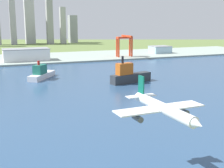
{
  "coord_description": "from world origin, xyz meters",
  "views": [
    {
      "loc": [
        -75.59,
        -6.16,
        60.89
      ],
      "look_at": [
        -11.61,
        152.95,
        24.7
      ],
      "focal_mm": 48.1,
      "sensor_mm": 36.0,
      "label": 1
    }
  ],
  "objects": [
    {
      "name": "container_barge",
      "position": [
        50.2,
        260.74,
        7.48
      ],
      "size": [
        46.05,
        19.17,
        27.23
      ],
      "color": "#2D3338",
      "rests_on": "water_bay"
    },
    {
      "name": "ferry_boat",
      "position": [
        -27.95,
        315.22,
        5.7
      ],
      "size": [
        34.43,
        42.36,
        19.91
      ],
      "color": "white",
      "rests_on": "water_bay"
    },
    {
      "name": "port_crane_red",
      "position": [
        129.39,
        447.21,
        28.3
      ],
      "size": [
        26.16,
        37.34,
        35.54
      ],
      "color": "red",
      "rests_on": "industrial_pier"
    },
    {
      "name": "industrial_pier",
      "position": [
        0.0,
        490.0,
        1.25
      ],
      "size": [
        840.0,
        140.0,
        2.5
      ],
      "primitive_type": "cube",
      "color": "#94A399",
      "rests_on": "ground"
    },
    {
      "name": "warehouse_annex",
      "position": [
        214.37,
        476.64,
        9.06
      ],
      "size": [
        35.28,
        29.05,
        13.08
      ],
      "color": "#99BCD1",
      "rests_on": "industrial_pier"
    },
    {
      "name": "ground_plane",
      "position": [
        0.0,
        300.0,
        0.0
      ],
      "size": [
        2400.0,
        2400.0,
        0.0
      ],
      "primitive_type": "plane",
      "color": "#5F753C"
    },
    {
      "name": "airplane_landing",
      "position": [
        -17.08,
        87.53,
        28.44
      ],
      "size": [
        36.87,
        41.51,
        13.68
      ],
      "color": "silver"
    },
    {
      "name": "water_bay",
      "position": [
        0.0,
        240.0,
        0.07
      ],
      "size": [
        840.0,
        360.0,
        0.15
      ],
      "primitive_type": "cube",
      "color": "#2D4C70",
      "rests_on": "ground"
    },
    {
      "name": "distant_skyline",
      "position": [
        -16.67,
        819.08,
        54.69
      ],
      "size": [
        333.44,
        71.61,
        147.29
      ],
      "color": "gray",
      "rests_on": "ground"
    },
    {
      "name": "warehouse_main",
      "position": [
        -27.86,
        457.54,
        11.55
      ],
      "size": [
        67.21,
        32.65,
        18.05
      ],
      "color": "white",
      "rests_on": "industrial_pier"
    }
  ]
}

